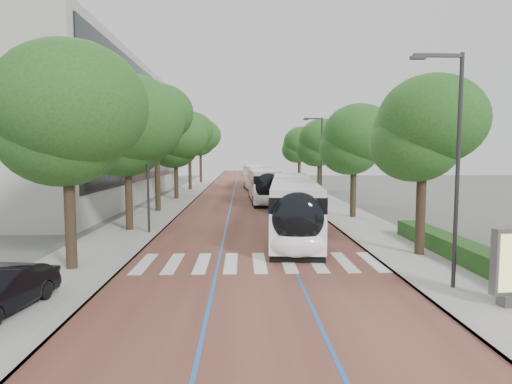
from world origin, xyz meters
TOP-DOWN VIEW (x-y plane):
  - ground at (0.00, 0.00)m, footprint 160.00×160.00m
  - road at (0.00, 40.00)m, footprint 11.00×140.00m
  - sidewalk_left at (-7.50, 40.00)m, footprint 4.00×140.00m
  - sidewalk_right at (7.50, 40.00)m, footprint 4.00×140.00m
  - kerb_left at (-5.60, 40.00)m, footprint 0.20×140.00m
  - kerb_right at (5.60, 40.00)m, footprint 0.20×140.00m
  - zebra_crossing at (0.20, 1.00)m, footprint 10.55×3.60m
  - lane_line_left at (-1.60, 40.00)m, footprint 0.12×126.00m
  - lane_line_right at (1.60, 40.00)m, footprint 0.12×126.00m
  - office_building at (-19.47, 28.00)m, footprint 18.11×40.00m
  - hedge at (9.10, 0.00)m, footprint 1.20×14.00m
  - streetlight_near at (6.62, -3.00)m, footprint 1.82×0.20m
  - streetlight_far at (6.62, 22.00)m, footprint 1.82×0.20m
  - lamp_post_left at (-6.10, 8.00)m, footprint 0.14×0.14m
  - trees_left at (-7.50, 25.59)m, footprint 6.42×61.12m
  - trees_right at (7.70, 23.01)m, footprint 5.24×47.01m
  - lead_bus at (2.62, 9.17)m, footprint 4.16×18.54m
  - bus_queued_0 at (1.57, 24.99)m, footprint 2.83×12.46m
  - bus_queued_1 at (1.29, 38.48)m, footprint 3.32×12.53m
  - bus_queued_2 at (1.38, 50.29)m, footprint 2.98×12.48m
  - ad_panel at (7.59, -4.88)m, footprint 1.18×0.49m
  - parked_car at (-7.59, -4.92)m, footprint 1.92×4.11m

SIDE VIEW (x-z plane):
  - ground at x=0.00m, z-range 0.00..0.00m
  - road at x=0.00m, z-range 0.00..0.02m
  - lane_line_left at x=-1.60m, z-range 0.02..0.03m
  - lane_line_right at x=1.60m, z-range 0.02..0.03m
  - zebra_crossing at x=0.20m, z-range 0.02..0.03m
  - sidewalk_left at x=-7.50m, z-range 0.00..0.12m
  - sidewalk_right at x=7.50m, z-range 0.00..0.12m
  - kerb_left at x=-5.60m, z-range -0.01..0.13m
  - kerb_right at x=5.60m, z-range -0.01..0.13m
  - hedge at x=9.10m, z-range 0.12..0.92m
  - parked_car at x=-7.59m, z-range 0.12..1.42m
  - ad_panel at x=7.59m, z-range 0.18..2.57m
  - bus_queued_0 at x=1.57m, z-range 0.02..3.22m
  - bus_queued_1 at x=1.29m, z-range 0.02..3.22m
  - bus_queued_2 at x=1.38m, z-range 0.02..3.22m
  - lead_bus at x=2.62m, z-range 0.03..3.23m
  - lamp_post_left at x=-6.10m, z-range 0.12..8.12m
  - streetlight_near at x=6.62m, z-range 0.82..8.82m
  - streetlight_far at x=6.62m, z-range 0.82..8.82m
  - trees_right at x=7.70m, z-range 1.66..9.80m
  - trees_left at x=-7.50m, z-range 1.66..11.68m
  - office_building at x=-19.47m, z-range 0.00..14.00m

